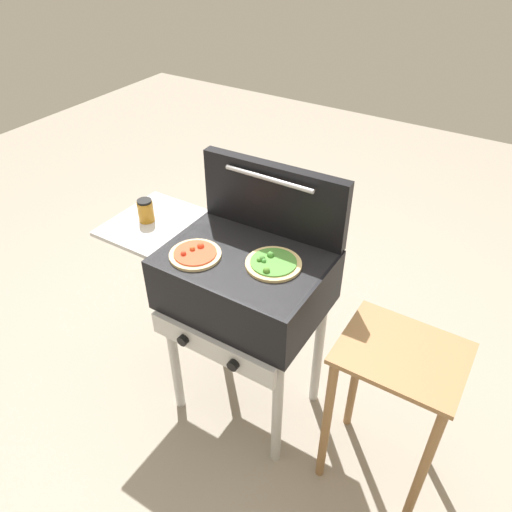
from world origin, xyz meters
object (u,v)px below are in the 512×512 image
at_px(grill, 242,284).
at_px(prep_table, 393,390).
at_px(pizza_pepperoni, 195,254).
at_px(pizza_veggie, 273,263).
at_px(sauce_jar, 146,211).

xyz_separation_m(grill, prep_table, (0.67, 0.00, -0.23)).
bearing_deg(pizza_pepperoni, grill, 32.51).
bearing_deg(pizza_veggie, sauce_jar, -178.70).
xyz_separation_m(sauce_jar, prep_table, (1.16, 0.01, -0.42)).
height_order(grill, pizza_pepperoni, pizza_pepperoni).
bearing_deg(pizza_veggie, prep_table, -0.75).
distance_m(grill, sauce_jar, 0.52).
xyz_separation_m(pizza_pepperoni, sauce_jar, (-0.33, 0.09, 0.04)).
xyz_separation_m(pizza_pepperoni, prep_table, (0.83, 0.10, -0.38)).
height_order(pizza_pepperoni, sauce_jar, sauce_jar).
distance_m(pizza_veggie, sauce_jar, 0.62).
relative_size(grill, sauce_jar, 9.59).
bearing_deg(pizza_veggie, grill, -175.14).
distance_m(pizza_pepperoni, pizza_veggie, 0.31).
height_order(grill, prep_table, grill).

